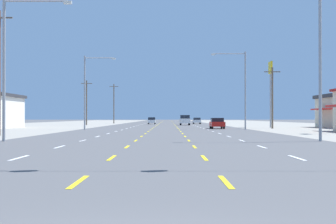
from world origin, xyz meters
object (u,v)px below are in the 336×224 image
at_px(sedan_far_right_nearest, 219,123).
at_px(streetlight_right_row_1, 243,84).
at_px(pole_sign_right_row_2, 272,77).
at_px(suv_inner_right_near, 186,120).
at_px(streetlight_left_row_1, 89,87).
at_px(hatchback_inner_left_mid, 153,121).
at_px(streetlight_right_row_0, 315,45).
at_px(sedan_far_right_midfar, 198,121).
at_px(streetlight_left_row_0, 13,57).

distance_m(sedan_far_right_nearest, streetlight_right_row_1, 7.39).
distance_m(pole_sign_right_row_2, streetlight_right_row_1, 14.50).
xyz_separation_m(suv_inner_right_near, streetlight_left_row_1, (-13.46, -38.21, 4.38)).
xyz_separation_m(sedan_far_right_nearest, pole_sign_right_row_2, (8.81, 8.24, 6.82)).
distance_m(hatchback_inner_left_mid, streetlight_right_row_0, 88.29).
xyz_separation_m(sedan_far_right_nearest, sedan_far_right_midfar, (0.12, 53.03, 0.00)).
xyz_separation_m(suv_inner_right_near, hatchback_inner_left_mid, (-7.04, 15.76, -0.24)).
bearing_deg(suv_inner_right_near, sedan_far_right_nearest, -84.36).
height_order(streetlight_left_row_1, streetlight_right_row_1, streetlight_right_row_1).
distance_m(sedan_far_right_midfar, streetlight_left_row_0, 92.64).
height_order(suv_inner_right_near, streetlight_right_row_0, streetlight_right_row_0).
relative_size(suv_inner_right_near, pole_sign_right_row_2, 0.49).
bearing_deg(streetlight_right_row_0, streetlight_left_row_1, 120.40).
height_order(sedan_far_right_nearest, streetlight_left_row_1, streetlight_left_row_1).
bearing_deg(pole_sign_right_row_2, sedan_far_right_midfar, 100.98).
height_order(suv_inner_right_near, sedan_far_right_midfar, suv_inner_right_near).
bearing_deg(streetlight_left_row_0, pole_sign_right_row_2, 61.10).
height_order(streetlight_right_row_0, streetlight_right_row_1, streetlight_right_row_0).
bearing_deg(sedan_far_right_midfar, sedan_far_right_nearest, -90.13).
bearing_deg(sedan_far_right_nearest, streetlight_left_row_0, -113.73).
bearing_deg(sedan_far_right_nearest, sedan_far_right_midfar, 89.87).
bearing_deg(pole_sign_right_row_2, sedan_far_right_nearest, -136.91).
height_order(sedan_far_right_nearest, hatchback_inner_left_mid, hatchback_inner_left_mid).
relative_size(sedan_far_right_nearest, suv_inner_right_near, 0.92).
distance_m(sedan_far_right_nearest, hatchback_inner_left_mid, 50.28).
relative_size(suv_inner_right_near, streetlight_left_row_1, 0.53).
bearing_deg(pole_sign_right_row_2, hatchback_inner_left_mid, 115.06).
height_order(pole_sign_right_row_2, streetlight_right_row_0, streetlight_right_row_0).
bearing_deg(streetlight_right_row_1, pole_sign_right_row_2, 64.76).
xyz_separation_m(pole_sign_right_row_2, streetlight_right_row_1, (-6.13, -13.01, -1.84)).
distance_m(pole_sign_right_row_2, streetlight_left_row_0, 52.81).
bearing_deg(streetlight_right_row_1, sedan_far_right_midfar, 92.54).
distance_m(hatchback_inner_left_mid, streetlight_right_row_1, 55.74).
bearing_deg(sedan_far_right_midfar, streetlight_left_row_0, -100.46).
xyz_separation_m(sedan_far_right_nearest, streetlight_right_row_0, (2.71, -37.95, 5.41)).
bearing_deg(suv_inner_right_near, hatchback_inner_left_mid, 114.06).
bearing_deg(streetlight_right_row_1, streetlight_left_row_1, 180.00).
distance_m(sedan_far_right_nearest, streetlight_right_row_0, 38.43).
relative_size(pole_sign_right_row_2, streetlight_right_row_0, 0.93).
bearing_deg(streetlight_left_row_1, suv_inner_right_near, 70.60).
distance_m(hatchback_inner_left_mid, sedan_far_right_midfar, 11.13).
relative_size(hatchback_inner_left_mid, streetlight_right_row_1, 0.40).
bearing_deg(sedan_far_right_midfar, streetlight_left_row_1, -106.28).
relative_size(sedan_far_right_nearest, streetlight_right_row_0, 0.42).
bearing_deg(streetlight_left_row_1, sedan_far_right_midfar, 73.72).
distance_m(streetlight_left_row_1, streetlight_right_row_1, 19.44).
height_order(pole_sign_right_row_2, streetlight_right_row_1, pole_sign_right_row_2).
bearing_deg(streetlight_right_row_0, streetlight_right_row_1, 90.06).
height_order(hatchback_inner_left_mid, streetlight_left_row_0, streetlight_left_row_0).
distance_m(sedan_far_right_nearest, suv_inner_right_near, 33.60).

